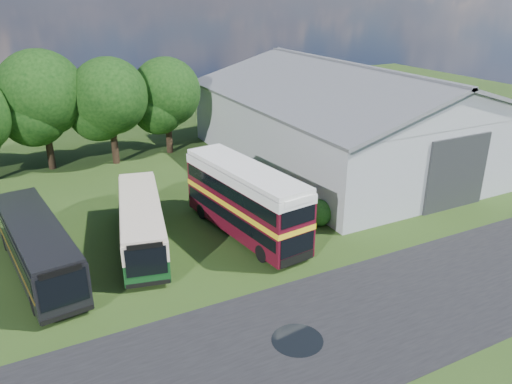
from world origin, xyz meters
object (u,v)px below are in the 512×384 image
storage_shed (347,111)px  bus_green_single (141,222)px  bus_maroon_double (245,201)px  bus_dark_single (37,246)px

storage_shed → bus_green_single: (-19.95, -7.67, -2.72)m
bus_green_single → bus_maroon_double: bus_maroon_double is taller
bus_green_single → bus_dark_single: size_ratio=0.96×
bus_maroon_double → bus_dark_single: size_ratio=0.96×
storage_shed → bus_dark_single: storage_shed is taller
bus_green_single → bus_maroon_double: size_ratio=1.00×
bus_maroon_double → bus_dark_single: 11.50m
bus_green_single → bus_dark_single: bus_dark_single is taller
storage_shed → bus_green_single: storage_shed is taller
bus_green_single → bus_dark_single: (-5.54, -0.52, 0.08)m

